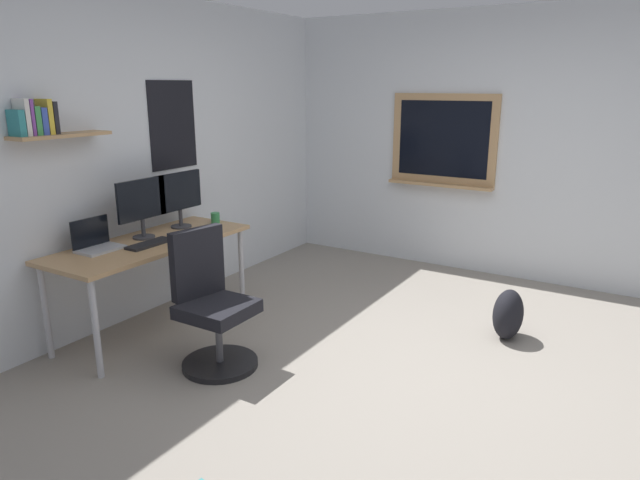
{
  "coord_description": "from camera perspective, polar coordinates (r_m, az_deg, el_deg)",
  "views": [
    {
      "loc": [
        -3.25,
        -1.24,
        1.88
      ],
      "look_at": [
        -0.05,
        0.71,
        0.85
      ],
      "focal_mm": 31.77,
      "sensor_mm": 36.0,
      "label": 1
    }
  ],
  "objects": [
    {
      "name": "wall_right",
      "position": [
        5.87,
        18.99,
        8.86
      ],
      "size": [
        0.22,
        5.0,
        2.6
      ],
      "color": "silver",
      "rests_on": "ground"
    },
    {
      "name": "computer_mouse",
      "position": [
        4.59,
        -14.21,
        0.52
      ],
      "size": [
        0.1,
        0.06,
        0.03
      ],
      "primitive_type": "ellipsoid",
      "color": "#262628",
      "rests_on": "desk"
    },
    {
      "name": "ground_plane",
      "position": [
        3.96,
        9.48,
        -13.25
      ],
      "size": [
        5.2,
        5.2,
        0.0
      ],
      "primitive_type": "plane",
      "color": "gray",
      "rests_on": "ground"
    },
    {
      "name": "monitor_secondary",
      "position": [
        4.83,
        -13.93,
        4.35
      ],
      "size": [
        0.46,
        0.17,
        0.46
      ],
      "color": "#38383D",
      "rests_on": "desk"
    },
    {
      "name": "monitor_primary",
      "position": [
        4.56,
        -17.5,
        3.46
      ],
      "size": [
        0.46,
        0.17,
        0.46
      ],
      "color": "#38383D",
      "rests_on": "desk"
    },
    {
      "name": "wall_back",
      "position": [
        4.95,
        -17.32,
        7.96
      ],
      "size": [
        5.0,
        0.3,
        2.6
      ],
      "color": "silver",
      "rests_on": "ground"
    },
    {
      "name": "coffee_mug",
      "position": [
        4.97,
        -10.5,
        2.21
      ],
      "size": [
        0.08,
        0.08,
        0.09
      ],
      "primitive_type": "cylinder",
      "color": "#338C4C",
      "rests_on": "desk"
    },
    {
      "name": "desk",
      "position": [
        4.54,
        -16.65,
        -0.91
      ],
      "size": [
        1.61,
        0.66,
        0.73
      ],
      "color": "tan",
      "rests_on": "ground"
    },
    {
      "name": "laptop",
      "position": [
        4.4,
        -21.6,
        -0.22
      ],
      "size": [
        0.31,
        0.21,
        0.23
      ],
      "color": "#ADAFB5",
      "rests_on": "desk"
    },
    {
      "name": "backpack",
      "position": [
        4.58,
        18.42,
        -7.11
      ],
      "size": [
        0.32,
        0.22,
        0.39
      ],
      "primitive_type": "ellipsoid",
      "color": "black",
      "rests_on": "ground"
    },
    {
      "name": "office_chair",
      "position": [
        3.95,
        -10.84,
        -6.84
      ],
      "size": [
        0.52,
        0.53,
        0.95
      ],
      "color": "black",
      "rests_on": "ground"
    },
    {
      "name": "keyboard",
      "position": [
        4.41,
        -16.78,
        -0.37
      ],
      "size": [
        0.37,
        0.13,
        0.02
      ],
      "primitive_type": "cube",
      "color": "black",
      "rests_on": "desk"
    }
  ]
}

